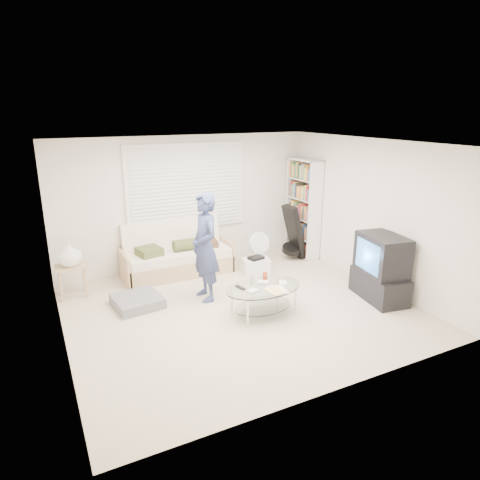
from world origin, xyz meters
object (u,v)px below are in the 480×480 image
futon_sofa (177,257)px  bookshelf (303,208)px  tv_unit (381,269)px  coffee_table (264,292)px

futon_sofa → bookshelf: size_ratio=1.01×
futon_sofa → bookshelf: 2.77m
bookshelf → futon_sofa: bearing=177.0°
tv_unit → coffee_table: bearing=169.9°
futon_sofa → tv_unit: 3.60m
futon_sofa → tv_unit: bearing=-44.6°
tv_unit → bookshelf: bearing=87.0°
bookshelf → coffee_table: bearing=-135.5°
futon_sofa → coffee_table: (0.61, -2.18, 0.04)m
tv_unit → coffee_table: tv_unit is taller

